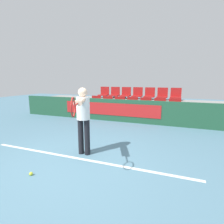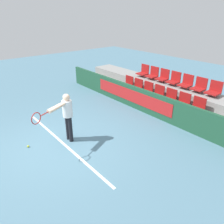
{
  "view_description": "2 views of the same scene",
  "coord_description": "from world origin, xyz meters",
  "px_view_note": "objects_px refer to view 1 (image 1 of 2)",
  "views": [
    {
      "loc": [
        1.96,
        -2.9,
        1.75
      ],
      "look_at": [
        -0.02,
        2.29,
        0.73
      ],
      "focal_mm": 28.0,
      "sensor_mm": 36.0,
      "label": 1
    },
    {
      "loc": [
        5.45,
        -2.26,
        3.79
      ],
      "look_at": [
        0.3,
        2.01,
        0.69
      ],
      "focal_mm": 35.0,
      "sensor_mm": 36.0,
      "label": 2
    }
  ],
  "objects_px": {
    "stadium_chair_8": "(115,94)",
    "tennis_ball": "(31,174)",
    "stadium_chair_1": "(107,104)",
    "stadium_chair_2": "(119,104)",
    "stadium_chair_12": "(162,95)",
    "stadium_chair_10": "(137,94)",
    "stadium_chair_9": "(126,94)",
    "stadium_chair_5": "(159,106)",
    "stadium_chair_4": "(145,106)",
    "stadium_chair_11": "(149,95)",
    "stadium_chair_3": "(132,105)",
    "tennis_player": "(83,115)",
    "stadium_chair_13": "(176,95)",
    "stadium_chair_7": "(104,93)",
    "stadium_chair_6": "(175,107)",
    "stadium_chair_0": "(95,103)"
  },
  "relations": [
    {
      "from": "stadium_chair_13",
      "to": "stadium_chair_3",
      "type": "bearing_deg",
      "value": -149.7
    },
    {
      "from": "stadium_chair_9",
      "to": "stadium_chair_11",
      "type": "height_order",
      "value": "same"
    },
    {
      "from": "stadium_chair_1",
      "to": "stadium_chair_10",
      "type": "xyz_separation_m",
      "value": [
        1.22,
        1.07,
        0.4
      ]
    },
    {
      "from": "stadium_chair_1",
      "to": "stadium_chair_3",
      "type": "bearing_deg",
      "value": 0.0
    },
    {
      "from": "stadium_chair_2",
      "to": "stadium_chair_4",
      "type": "height_order",
      "value": "same"
    },
    {
      "from": "stadium_chair_2",
      "to": "stadium_chair_8",
      "type": "distance_m",
      "value": 1.3
    },
    {
      "from": "stadium_chair_12",
      "to": "stadium_chair_9",
      "type": "bearing_deg",
      "value": 180.0
    },
    {
      "from": "stadium_chair_2",
      "to": "stadium_chair_11",
      "type": "height_order",
      "value": "stadium_chair_11"
    },
    {
      "from": "stadium_chair_0",
      "to": "tennis_ball",
      "type": "bearing_deg",
      "value": -76.26
    },
    {
      "from": "stadium_chair_7",
      "to": "stadium_chair_13",
      "type": "bearing_deg",
      "value": 0.0
    },
    {
      "from": "stadium_chair_7",
      "to": "tennis_player",
      "type": "relative_size",
      "value": 0.37
    },
    {
      "from": "stadium_chair_9",
      "to": "tennis_ball",
      "type": "height_order",
      "value": "stadium_chair_9"
    },
    {
      "from": "stadium_chair_4",
      "to": "stadium_chair_12",
      "type": "distance_m",
      "value": 1.3
    },
    {
      "from": "stadium_chair_7",
      "to": "stadium_chair_12",
      "type": "bearing_deg",
      "value": 0.0
    },
    {
      "from": "stadium_chair_0",
      "to": "tennis_player",
      "type": "height_order",
      "value": "tennis_player"
    },
    {
      "from": "stadium_chair_2",
      "to": "stadium_chair_0",
      "type": "bearing_deg",
      "value": 180.0
    },
    {
      "from": "stadium_chair_2",
      "to": "stadium_chair_11",
      "type": "distance_m",
      "value": 1.68
    },
    {
      "from": "stadium_chair_2",
      "to": "stadium_chair_5",
      "type": "distance_m",
      "value": 1.84
    },
    {
      "from": "stadium_chair_1",
      "to": "stadium_chair_3",
      "type": "distance_m",
      "value": 1.22
    },
    {
      "from": "stadium_chair_8",
      "to": "tennis_ball",
      "type": "bearing_deg",
      "value": -83.75
    },
    {
      "from": "stadium_chair_5",
      "to": "stadium_chair_8",
      "type": "height_order",
      "value": "stadium_chair_8"
    },
    {
      "from": "stadium_chair_1",
      "to": "tennis_ball",
      "type": "distance_m",
      "value": 5.49
    },
    {
      "from": "stadium_chair_6",
      "to": "tennis_player",
      "type": "relative_size",
      "value": 0.37
    },
    {
      "from": "stadium_chair_3",
      "to": "stadium_chair_9",
      "type": "bearing_deg",
      "value": 119.7
    },
    {
      "from": "stadium_chair_1",
      "to": "stadium_chair_3",
      "type": "height_order",
      "value": "same"
    },
    {
      "from": "stadium_chair_4",
      "to": "stadium_chair_8",
      "type": "relative_size",
      "value": 1.0
    },
    {
      "from": "stadium_chair_6",
      "to": "stadium_chair_13",
      "type": "height_order",
      "value": "stadium_chair_13"
    },
    {
      "from": "stadium_chair_9",
      "to": "stadium_chair_3",
      "type": "bearing_deg",
      "value": -60.3
    },
    {
      "from": "stadium_chair_8",
      "to": "tennis_player",
      "type": "bearing_deg",
      "value": -77.48
    },
    {
      "from": "stadium_chair_3",
      "to": "stadium_chair_4",
      "type": "height_order",
      "value": "same"
    },
    {
      "from": "stadium_chair_9",
      "to": "stadium_chair_11",
      "type": "bearing_deg",
      "value": 0.0
    },
    {
      "from": "stadium_chair_4",
      "to": "stadium_chair_11",
      "type": "relative_size",
      "value": 1.0
    },
    {
      "from": "stadium_chair_1",
      "to": "stadium_chair_2",
      "type": "distance_m",
      "value": 0.61
    },
    {
      "from": "stadium_chair_13",
      "to": "tennis_player",
      "type": "height_order",
      "value": "tennis_player"
    },
    {
      "from": "stadium_chair_9",
      "to": "tennis_ball",
      "type": "bearing_deg",
      "value": -89.13
    },
    {
      "from": "stadium_chair_8",
      "to": "stadium_chair_5",
      "type": "bearing_deg",
      "value": -23.67
    },
    {
      "from": "stadium_chair_4",
      "to": "stadium_chair_11",
      "type": "distance_m",
      "value": 1.15
    },
    {
      "from": "stadium_chair_1",
      "to": "stadium_chair_11",
      "type": "xyz_separation_m",
      "value": [
        1.84,
        1.07,
        0.4
      ]
    },
    {
      "from": "stadium_chair_10",
      "to": "stadium_chair_13",
      "type": "bearing_deg",
      "value": 0.0
    },
    {
      "from": "stadium_chair_0",
      "to": "stadium_chair_6",
      "type": "bearing_deg",
      "value": 0.0
    },
    {
      "from": "stadium_chair_5",
      "to": "stadium_chair_11",
      "type": "bearing_deg",
      "value": 119.7
    },
    {
      "from": "stadium_chair_11",
      "to": "tennis_player",
      "type": "xyz_separation_m",
      "value": [
        -0.65,
        -5.35,
        -0.06
      ]
    },
    {
      "from": "stadium_chair_1",
      "to": "stadium_chair_4",
      "type": "distance_m",
      "value": 1.84
    },
    {
      "from": "stadium_chair_1",
      "to": "stadium_chair_5",
      "type": "height_order",
      "value": "same"
    },
    {
      "from": "stadium_chair_1",
      "to": "stadium_chair_12",
      "type": "relative_size",
      "value": 1.0
    },
    {
      "from": "stadium_chair_1",
      "to": "stadium_chair_2",
      "type": "xyz_separation_m",
      "value": [
        0.61,
        0.0,
        0.0
      ]
    },
    {
      "from": "stadium_chair_1",
      "to": "stadium_chair_5",
      "type": "distance_m",
      "value": 2.45
    },
    {
      "from": "stadium_chair_4",
      "to": "stadium_chair_7",
      "type": "relative_size",
      "value": 1.0
    },
    {
      "from": "stadium_chair_0",
      "to": "tennis_ball",
      "type": "relative_size",
      "value": 8.78
    },
    {
      "from": "stadium_chair_5",
      "to": "tennis_ball",
      "type": "height_order",
      "value": "stadium_chair_5"
    }
  ]
}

